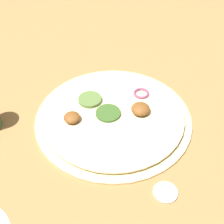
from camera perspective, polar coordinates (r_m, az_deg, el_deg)
ground_plane at (r=0.67m, az=-0.00°, el=-1.24°), size 3.00×3.00×0.00m
pizza at (r=0.66m, az=-0.03°, el=-0.74°), size 0.33×0.33×0.03m
loose_cap at (r=0.56m, az=9.45°, el=-14.19°), size 0.04×0.04×0.01m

